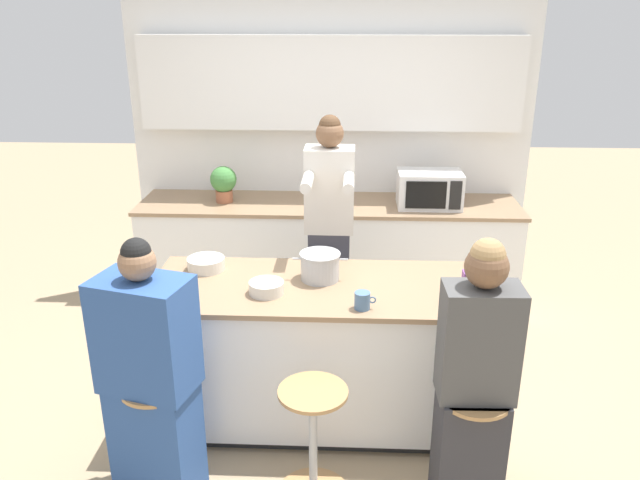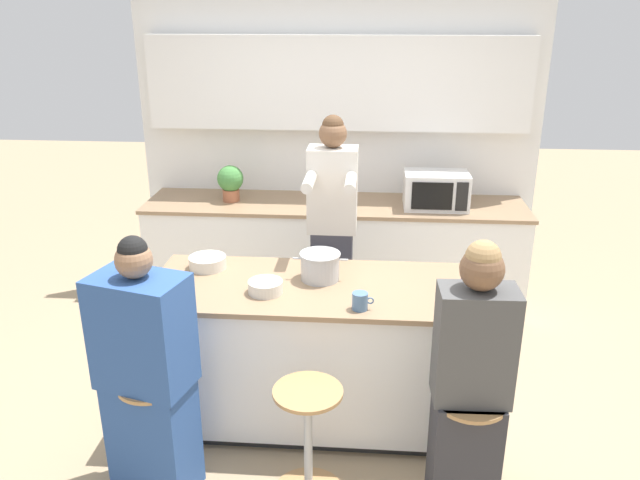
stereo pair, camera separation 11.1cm
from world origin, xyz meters
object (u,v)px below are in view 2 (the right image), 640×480
at_px(bar_stool_center, 308,442).
at_px(coffee_cup_near, 360,301).
at_px(bar_stool_rightmost, 465,451).
at_px(potted_plant, 230,181).
at_px(kitchen_island, 319,352).
at_px(cooking_pot, 320,266).
at_px(juice_carton, 467,289).
at_px(bar_stool_leftmost, 158,432).
at_px(person_cooking, 332,244).
at_px(person_seated_near, 470,392).
at_px(person_wrapped_blanket, 147,378).
at_px(microwave, 436,190).
at_px(fruit_bowl, 208,262).

relative_size(bar_stool_center, coffee_cup_near, 5.54).
height_order(bar_stool_rightmost, potted_plant, potted_plant).
relative_size(kitchen_island, bar_stool_rightmost, 3.04).
height_order(cooking_pot, coffee_cup_near, cooking_pot).
relative_size(coffee_cup_near, juice_carton, 0.59).
relative_size(bar_stool_leftmost, bar_stool_center, 1.00).
bearing_deg(bar_stool_center, bar_stool_rightmost, -0.74).
bearing_deg(coffee_cup_near, bar_stool_center, -121.30).
distance_m(bar_stool_leftmost, person_cooking, 1.68).
distance_m(person_cooking, person_seated_near, 1.57).
distance_m(person_wrapped_blanket, coffee_cup_near, 1.16).
bearing_deg(juice_carton, bar_stool_rightmost, -93.09).
relative_size(cooking_pot, potted_plant, 1.09).
height_order(microwave, potted_plant, potted_plant).
bearing_deg(bar_stool_leftmost, person_cooking, 58.68).
relative_size(person_wrapped_blanket, cooking_pot, 4.39).
height_order(coffee_cup_near, juice_carton, juice_carton).
xyz_separation_m(bar_stool_leftmost, person_seated_near, (1.57, -0.01, 0.34)).
distance_m(person_seated_near, cooking_pot, 1.14).
bearing_deg(kitchen_island, bar_stool_rightmost, -41.44).
xyz_separation_m(person_seated_near, cooking_pot, (-0.78, 0.77, 0.30)).
relative_size(person_seated_near, potted_plant, 4.87).
relative_size(bar_stool_leftmost, person_seated_near, 0.44).
bearing_deg(bar_stool_center, person_cooking, 88.53).
relative_size(kitchen_island, microwave, 3.87).
bearing_deg(person_seated_near, bar_stool_center, 178.79).
height_order(bar_stool_leftmost, person_seated_near, person_seated_near).
relative_size(kitchen_island, coffee_cup_near, 16.86).
distance_m(bar_stool_leftmost, person_wrapped_blanket, 0.34).
bearing_deg(fruit_bowl, bar_stool_center, -51.46).
height_order(kitchen_island, fruit_bowl, fruit_bowl).
xyz_separation_m(microwave, potted_plant, (-1.68, 0.05, 0.02)).
distance_m(cooking_pot, coffee_cup_near, 0.44).
relative_size(bar_stool_center, person_wrapped_blanket, 0.45).
distance_m(person_seated_near, potted_plant, 2.88).
relative_size(bar_stool_leftmost, person_wrapped_blanket, 0.45).
bearing_deg(juice_carton, person_wrapped_blanket, -162.85).
xyz_separation_m(cooking_pot, microwave, (0.81, 1.51, 0.04)).
height_order(bar_stool_leftmost, fruit_bowl, fruit_bowl).
distance_m(person_seated_near, fruit_bowl, 1.75).
height_order(person_cooking, person_seated_near, person_cooking).
relative_size(person_wrapped_blanket, fruit_bowl, 6.28).
distance_m(person_cooking, microwave, 1.21).
height_order(kitchen_island, microwave, microwave).
bearing_deg(bar_stool_rightmost, coffee_cup_near, 143.06).
bearing_deg(bar_stool_rightmost, microwave, 89.36).
bearing_deg(person_wrapped_blanket, kitchen_island, 55.58).
relative_size(person_cooking, juice_carton, 8.99).
height_order(bar_stool_center, cooking_pot, cooking_pot).
xyz_separation_m(kitchen_island, bar_stool_center, (0.00, -0.69, -0.12)).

